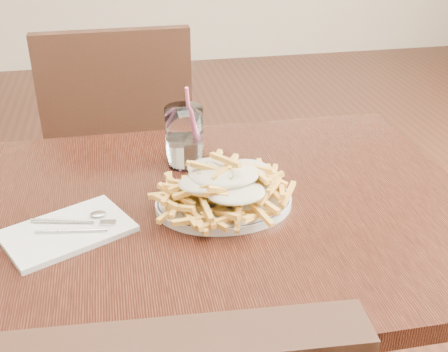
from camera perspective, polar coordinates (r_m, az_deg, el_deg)
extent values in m
cube|color=black|center=(1.14, -4.12, -4.16)|extent=(1.20, 0.80, 0.04)
cylinder|color=black|center=(1.76, 12.90, -6.52)|extent=(0.05, 0.05, 0.71)
cube|color=black|center=(2.00, -10.30, 1.49)|extent=(0.45, 0.45, 0.04)
cube|color=black|center=(1.71, -10.73, 6.43)|extent=(0.44, 0.05, 0.48)
cylinder|color=black|center=(2.28, -5.29, -1.27)|extent=(0.04, 0.04, 0.43)
cylinder|color=black|center=(2.28, -14.78, -2.20)|extent=(0.04, 0.04, 0.43)
cylinder|color=black|center=(1.96, -3.89, -6.62)|extent=(0.04, 0.04, 0.43)
cylinder|color=black|center=(1.96, -15.01, -7.71)|extent=(0.04, 0.04, 0.43)
torus|color=black|center=(1.12, 0.00, -2.54)|extent=(0.26, 0.26, 0.01)
ellipsoid|color=beige|center=(1.09, 0.00, 0.41)|extent=(0.24, 0.21, 0.03)
cube|color=silver|center=(1.08, -15.63, -5.44)|extent=(0.26, 0.23, 0.01)
cylinder|color=white|center=(1.27, -4.02, 4.03)|extent=(0.09, 0.09, 0.14)
cylinder|color=white|center=(1.28, -3.97, 2.58)|extent=(0.08, 0.08, 0.06)
cylinder|color=#F35C92|center=(1.27, -3.50, 5.39)|extent=(0.02, 0.05, 0.18)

